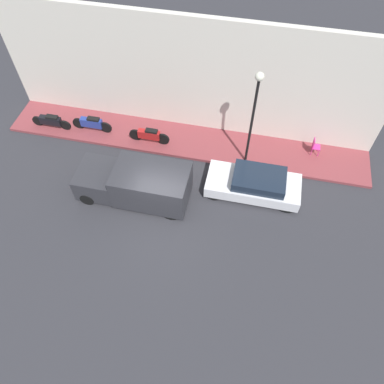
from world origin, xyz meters
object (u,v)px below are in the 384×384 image
object	(u,v)px
motorcycle_blue	(92,123)
cafe_chair	(315,146)
parked_car	(255,184)
motorcycle_black	(51,121)
delivery_van	(135,183)
streetlamp	(255,105)
motorcycle_red	(149,135)

from	to	relation	value
motorcycle_blue	cafe_chair	xyz separation A→B (m)	(0.76, -11.39, 0.06)
parked_car	cafe_chair	size ratio (longest dim) A/B	4.64
motorcycle_blue	motorcycle_black	world-z (taller)	motorcycle_blue
delivery_van	motorcycle_black	xyz separation A→B (m)	(3.27, 5.69, -0.34)
parked_car	streetlamp	world-z (taller)	streetlamp
delivery_van	cafe_chair	distance (m)	8.98
delivery_van	motorcycle_red	distance (m)	3.36
delivery_van	cafe_chair	xyz separation A→B (m)	(4.29, -7.88, -0.25)
streetlamp	cafe_chair	bearing A→B (deg)	-69.78
motorcycle_blue	motorcycle_red	xyz separation A→B (m)	(-0.20, -3.17, -0.00)
motorcycle_black	delivery_van	bearing A→B (deg)	-119.90
motorcycle_blue	cafe_chair	bearing A→B (deg)	-86.19
motorcycle_blue	streetlamp	size ratio (longest dim) A/B	0.42
motorcycle_red	streetlamp	world-z (taller)	streetlamp
motorcycle_red	motorcycle_black	world-z (taller)	motorcycle_red
motorcycle_black	streetlamp	world-z (taller)	streetlamp
streetlamp	cafe_chair	xyz separation A→B (m)	(1.20, -3.25, -2.98)
motorcycle_black	cafe_chair	xyz separation A→B (m)	(1.01, -13.58, 0.09)
delivery_van	cafe_chair	size ratio (longest dim) A/B	5.49
parked_car	motorcycle_red	size ratio (longest dim) A/B	2.04
parked_car	motorcycle_black	distance (m)	11.10
motorcycle_blue	motorcycle_black	size ratio (longest dim) A/B	1.00
parked_car	streetlamp	size ratio (longest dim) A/B	0.84
parked_car	motorcycle_black	bearing A→B (deg)	79.95
motorcycle_black	streetlamp	size ratio (longest dim) A/B	0.42
motorcycle_blue	cafe_chair	world-z (taller)	cafe_chair
delivery_van	motorcycle_blue	bearing A→B (deg)	44.84
parked_car	cafe_chair	world-z (taller)	parked_car
delivery_van	motorcycle_red	bearing A→B (deg)	5.84
parked_car	motorcycle_red	bearing A→B (deg)	70.36
motorcycle_blue	motorcycle_black	distance (m)	2.20
streetlamp	motorcycle_black	bearing A→B (deg)	88.99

